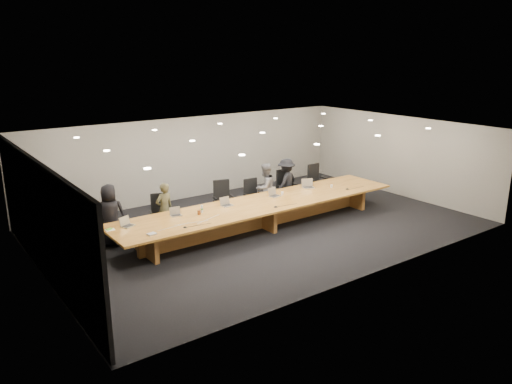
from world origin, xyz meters
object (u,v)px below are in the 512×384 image
person_a (110,215)px  person_c (265,188)px  chair_left (161,214)px  laptop_c (227,202)px  laptop_b (176,212)px  chair_right (287,187)px  paper_cup_far (332,186)px  mic_center (276,207)px  chair_mid_right (254,196)px  laptop_d (275,192)px  av_box (152,234)px  mic_left (185,227)px  chair_far_left (109,226)px  mic_right (347,189)px  chair_far_right (318,181)px  person_d (286,182)px  amber_mug (199,212)px  laptop_e (308,184)px  chair_mid_left (224,200)px  person_b (164,209)px  conference_table (262,210)px  paper_cup_near (282,193)px  laptop_a (128,222)px  water_bottle (202,209)px

person_a → person_c: bearing=-161.4°
chair_left → laptop_c: bearing=-13.3°
chair_left → laptop_b: size_ratio=3.93×
chair_right → paper_cup_far: bearing=-58.0°
chair_left → mic_center: size_ratio=9.20×
chair_right → person_a: bearing=179.0°
person_a → chair_mid_right: bearing=-160.8°
laptop_d → av_box: laptop_d is taller
chair_left → mic_left: chair_left is taller
laptop_b → laptop_c: bearing=6.7°
mic_left → mic_center: (2.84, -0.00, 0.00)m
chair_far_left → mic_right: (7.08, -1.73, 0.26)m
chair_far_left → mic_left: 2.26m
chair_far_right → person_c: (-2.43, -0.19, 0.19)m
chair_right → person_c: 1.04m
person_d → mic_center: size_ratio=12.79×
chair_left → chair_far_right: bearing=17.9°
laptop_b → amber_mug: 0.61m
laptop_e → chair_mid_left: bearing=-175.8°
person_b → mic_center: (2.56, -1.73, 0.03)m
chair_right → laptop_c: bearing=-163.3°
laptop_d → laptop_e: bearing=-7.0°
conference_table → chair_left: bearing=153.8°
person_b → av_box: person_b is taller
laptop_b → laptop_d: bearing=7.2°
mic_right → amber_mug: bearing=173.7°
paper_cup_near → chair_far_right: bearing=23.0°
laptop_a → laptop_d: bearing=-23.7°
person_c → paper_cup_far: (1.82, -1.11, 0.01)m
person_a → amber_mug: 2.31m
chair_far_left → person_d: 5.99m
chair_mid_right → chair_far_right: size_ratio=0.94×
person_d → laptop_e: (0.22, -0.84, 0.10)m
person_b → laptop_b: 0.79m
conference_table → person_c: size_ratio=5.73×
person_b → mic_left: size_ratio=14.05×
chair_right → laptop_b: chair_right is taller
laptop_e → water_bottle: bearing=-154.0°
water_bottle → mic_right: size_ratio=1.59×
chair_mid_right → paper_cup_far: (2.22, -1.17, 0.24)m
conference_table → chair_far_right: 3.65m
mic_left → conference_table: bearing=11.4°
person_d → mic_right: person_d is taller
laptop_b → laptop_a: bearing=-169.4°
person_c → amber_mug: 3.14m
person_c → water_bottle: (-2.82, -0.91, 0.06)m
chair_far_left → mic_right: size_ratio=8.03×
chair_mid_left → laptop_d: 1.58m
amber_mug → mic_left: size_ratio=1.09×
person_c → chair_far_right: bearing=171.6°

